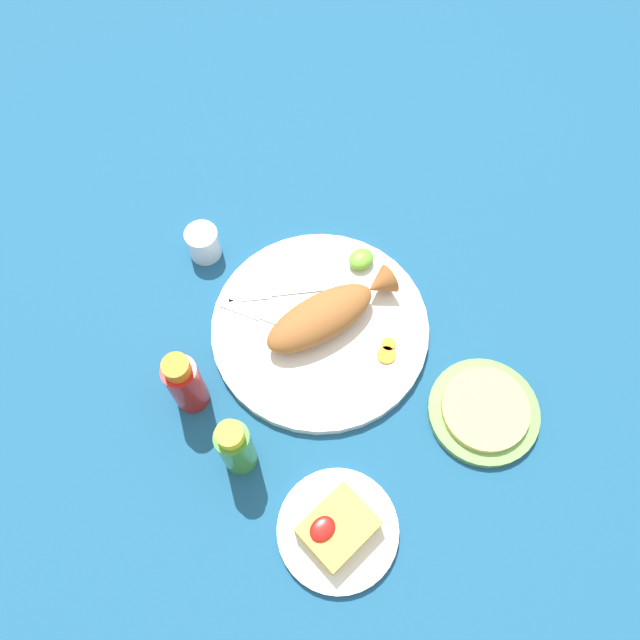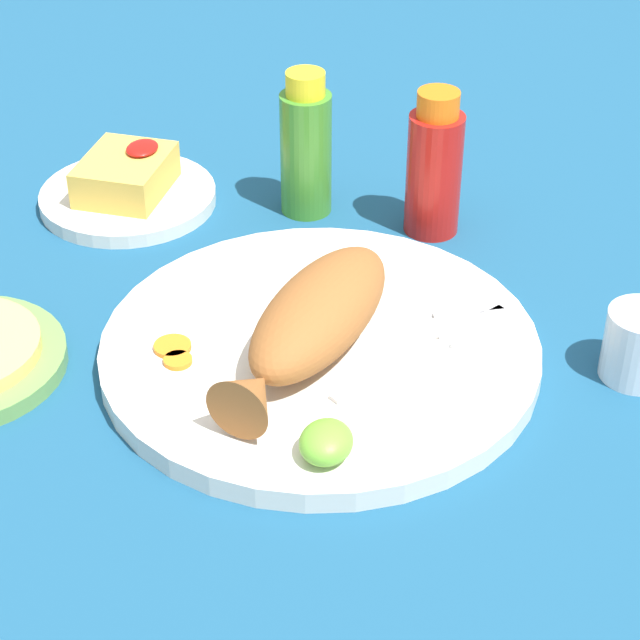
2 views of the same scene
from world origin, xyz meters
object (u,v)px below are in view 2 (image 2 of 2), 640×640
(hot_sauce_bottle_red, at_px, (434,167))
(fork_near, at_px, (421,313))
(hot_sauce_bottle_green, at_px, (306,148))
(side_plate_fries, at_px, (128,197))
(salt_cup, at_px, (638,349))
(fork_far, at_px, (437,347))
(main_plate, at_px, (320,349))
(fried_fish, at_px, (313,321))

(hot_sauce_bottle_red, bearing_deg, fork_near, -173.00)
(hot_sauce_bottle_green, xyz_separation_m, side_plate_fries, (-0.03, 0.17, -0.06))
(hot_sauce_bottle_red, distance_m, salt_cup, 0.27)
(fork_far, bearing_deg, side_plate_fries, 97.82)
(side_plate_fries, bearing_deg, main_plate, -128.72)
(hot_sauce_bottle_red, bearing_deg, fork_far, -168.90)
(hot_sauce_bottle_red, bearing_deg, main_plate, 167.30)
(fried_fish, distance_m, side_plate_fries, 0.32)
(salt_cup, height_order, side_plate_fries, salt_cup)
(fried_fish, bearing_deg, hot_sauce_bottle_red, -1.48)
(hot_sauce_bottle_red, height_order, side_plate_fries, hot_sauce_bottle_red)
(fried_fish, bearing_deg, fork_far, -64.02)
(main_plate, xyz_separation_m, fried_fish, (-0.01, 0.00, 0.04))
(hot_sauce_bottle_red, xyz_separation_m, side_plate_fries, (-0.03, 0.30, -0.06))
(main_plate, distance_m, fork_far, 0.09)
(main_plate, xyz_separation_m, salt_cup, (0.04, -0.25, 0.02))
(main_plate, height_order, hot_sauce_bottle_red, hot_sauce_bottle_red)
(main_plate, bearing_deg, fork_near, -51.78)
(fork_near, xyz_separation_m, side_plate_fries, (0.14, 0.32, -0.01))
(fried_fish, xyz_separation_m, hot_sauce_bottle_red, (0.24, -0.05, 0.02))
(fried_fish, bearing_deg, hot_sauce_bottle_green, 27.42)
(fork_far, bearing_deg, hot_sauce_bottle_red, 47.62)
(hot_sauce_bottle_red, height_order, hot_sauce_bottle_green, hot_sauce_bottle_green)
(fork_far, relative_size, salt_cup, 2.68)
(salt_cup, bearing_deg, main_plate, 99.69)
(main_plate, distance_m, hot_sauce_bottle_red, 0.24)
(hot_sauce_bottle_green, height_order, salt_cup, hot_sauce_bottle_green)
(main_plate, xyz_separation_m, side_plate_fries, (0.20, 0.25, -0.00))
(fork_far, height_order, salt_cup, salt_cup)
(fork_far, distance_m, hot_sauce_bottle_red, 0.22)
(hot_sauce_bottle_red, bearing_deg, side_plate_fries, 95.09)
(fork_near, distance_m, side_plate_fries, 0.35)
(hot_sauce_bottle_red, relative_size, side_plate_fries, 0.82)
(fork_far, distance_m, side_plate_fries, 0.39)
(hot_sauce_bottle_red, relative_size, hot_sauce_bottle_green, 0.99)
(fork_far, bearing_deg, fried_fish, 141.37)
(fried_fish, distance_m, hot_sauce_bottle_green, 0.25)
(hot_sauce_bottle_green, height_order, side_plate_fries, hot_sauce_bottle_green)
(hot_sauce_bottle_green, distance_m, side_plate_fries, 0.19)
(main_plate, relative_size, hot_sauce_bottle_green, 2.47)
(main_plate, xyz_separation_m, hot_sauce_bottle_red, (0.22, -0.05, 0.06))
(fork_near, bearing_deg, salt_cup, -29.36)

